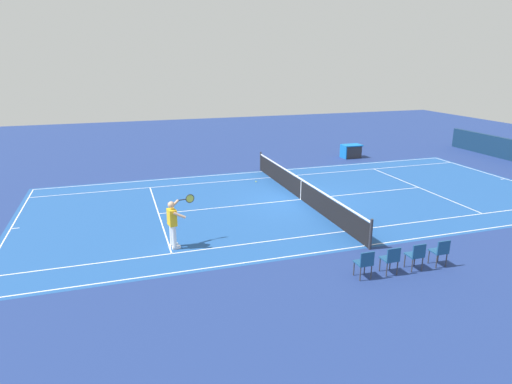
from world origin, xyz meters
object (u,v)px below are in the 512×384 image
at_px(tennis_ball, 256,182).
at_px(equipment_cart_tarped, 351,151).
at_px(tennis_net, 301,189).
at_px(spectator_chair_3, 365,262).
at_px(tennis_player_near, 173,222).
at_px(spectator_chair_1, 416,254).
at_px(spectator_chair_2, 391,258).
at_px(spectator_chair_0, 440,251).

bearing_deg(tennis_ball, equipment_cart_tarped, -153.60).
bearing_deg(tennis_net, spectator_chair_3, 80.30).
xyz_separation_m(tennis_ball, spectator_chair_3, (0.24, 11.01, 0.49)).
relative_size(tennis_player_near, spectator_chair_1, 1.93).
bearing_deg(spectator_chair_2, tennis_player_near, -33.95).
bearing_deg(spectator_chair_2, spectator_chair_3, 0.00).
bearing_deg(spectator_chair_3, tennis_net, -99.70).
xyz_separation_m(tennis_net, spectator_chair_0, (-1.35, 7.55, 0.03)).
distance_m(tennis_player_near, tennis_ball, 8.83).
bearing_deg(spectator_chair_3, tennis_ball, -91.27).
bearing_deg(tennis_ball, tennis_player_near, 53.76).
distance_m(tennis_ball, spectator_chair_1, 11.12).
height_order(spectator_chair_0, spectator_chair_2, same).
bearing_deg(spectator_chair_2, spectator_chair_1, 180.00).
distance_m(spectator_chair_1, spectator_chair_2, 0.88).
distance_m(tennis_net, spectator_chair_0, 7.67).
relative_size(tennis_ball, spectator_chair_1, 0.08).
bearing_deg(equipment_cart_tarped, tennis_ball, 26.40).
distance_m(tennis_net, spectator_chair_1, 7.57).
xyz_separation_m(spectator_chair_0, spectator_chair_1, (0.88, 0.00, 0.00)).
distance_m(spectator_chair_0, spectator_chair_1, 0.88).
bearing_deg(spectator_chair_1, spectator_chair_2, 0.00).
bearing_deg(spectator_chair_3, tennis_player_near, -38.41).
height_order(tennis_net, spectator_chair_3, tennis_net).
bearing_deg(tennis_player_near, tennis_net, -149.80).
bearing_deg(spectator_chair_2, spectator_chair_0, 180.00).
relative_size(spectator_chair_2, equipment_cart_tarped, 0.70).
distance_m(spectator_chair_0, equipment_cart_tarped, 15.78).
height_order(tennis_ball, equipment_cart_tarped, equipment_cart_tarped).
bearing_deg(spectator_chair_3, equipment_cart_tarped, -118.26).
height_order(tennis_net, spectator_chair_2, tennis_net).
xyz_separation_m(spectator_chair_2, equipment_cart_tarped, (-7.10, -14.85, -0.08)).
xyz_separation_m(tennis_net, spectator_chair_3, (1.29, 7.55, 0.03)).
xyz_separation_m(tennis_player_near, spectator_chair_2, (-5.83, 3.92, -0.41)).
height_order(spectator_chair_1, spectator_chair_3, same).
xyz_separation_m(spectator_chair_0, spectator_chair_2, (1.76, 0.00, 0.00)).
xyz_separation_m(tennis_player_near, spectator_chair_1, (-6.71, 3.92, -0.41)).
relative_size(spectator_chair_0, spectator_chair_3, 1.00).
bearing_deg(spectator_chair_2, tennis_net, -93.12).
height_order(tennis_player_near, spectator_chair_3, tennis_player_near).
height_order(spectator_chair_1, equipment_cart_tarped, spectator_chair_1).
distance_m(tennis_player_near, spectator_chair_3, 6.33).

